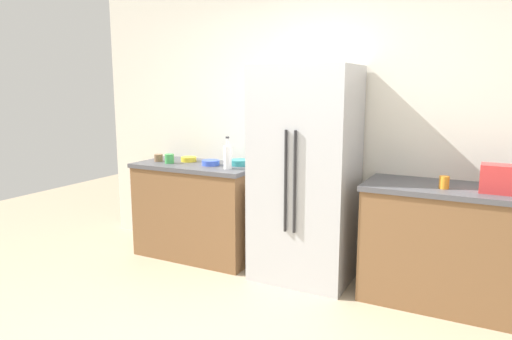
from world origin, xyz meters
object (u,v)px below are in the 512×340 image
(bottle_a, at_px, (228,156))
(bowl_a, at_px, (211,163))
(cup_c, at_px, (159,158))
(bowl_b, at_px, (189,159))
(cup_b, at_px, (444,182))
(bowl_c, at_px, (239,162))
(refrigerator, at_px, (305,175))
(toaster, at_px, (497,179))
(cup_a, at_px, (169,159))

(bottle_a, distance_m, bowl_a, 0.28)
(bottle_a, xyz_separation_m, bowl_a, (-0.25, 0.10, -0.09))
(cup_c, bearing_deg, bowl_b, 25.03)
(cup_b, xyz_separation_m, bowl_b, (-2.43, 0.18, -0.02))
(cup_b, height_order, bowl_c, cup_b)
(refrigerator, bearing_deg, cup_c, -179.31)
(bowl_b, xyz_separation_m, bowl_c, (0.57, 0.04, 0.00))
(toaster, bearing_deg, refrigerator, 178.43)
(bottle_a, height_order, cup_a, bottle_a)
(toaster, xyz_separation_m, bowl_a, (-2.46, 0.06, -0.08))
(cup_a, height_order, cup_c, cup_a)
(bowl_a, bearing_deg, cup_b, -2.32)
(cup_b, bearing_deg, bottle_a, -179.70)
(toaster, relative_size, bowl_b, 1.44)
(toaster, bearing_deg, bowl_a, 178.57)
(refrigerator, distance_m, bottle_a, 0.75)
(cup_c, height_order, bowl_a, cup_c)
(refrigerator, bearing_deg, bowl_a, 178.77)
(bottle_a, relative_size, bowl_a, 1.75)
(cup_b, relative_size, bowl_a, 0.55)
(cup_c, xyz_separation_m, bowl_b, (0.28, 0.13, -0.01))
(cup_a, height_order, bowl_c, cup_a)
(toaster, relative_size, cup_a, 2.47)
(refrigerator, height_order, bowl_c, refrigerator)
(toaster, distance_m, bottle_a, 2.21)
(cup_b, xyz_separation_m, bowl_c, (-1.86, 0.21, -0.02))
(toaster, height_order, bottle_a, bottle_a)
(refrigerator, relative_size, bowl_a, 10.87)
(cup_b, xyz_separation_m, bowl_a, (-2.11, 0.09, -0.02))
(cup_b, bearing_deg, cup_c, 179.04)
(bowl_a, distance_m, bowl_c, 0.28)
(cup_a, relative_size, cup_c, 1.06)
(cup_a, bearing_deg, refrigerator, 2.59)
(bowl_c, bearing_deg, refrigerator, -11.26)
(cup_a, bearing_deg, toaster, 0.47)
(bottle_a, bearing_deg, toaster, 0.88)
(refrigerator, height_order, bottle_a, refrigerator)
(refrigerator, xyz_separation_m, cup_b, (1.13, -0.06, 0.06))
(cup_b, xyz_separation_m, cup_c, (-2.71, 0.05, -0.01))
(refrigerator, distance_m, toaster, 1.48)
(bowl_a, bearing_deg, cup_c, -176.17)
(cup_a, height_order, bowl_b, cup_a)
(bowl_b, bearing_deg, cup_a, -121.38)
(bottle_a, xyz_separation_m, bowl_c, (0.00, 0.22, -0.09))
(toaster, relative_size, bottle_a, 0.75)
(toaster, xyz_separation_m, bottle_a, (-2.21, -0.03, 0.01))
(refrigerator, distance_m, cup_a, 1.41)
(cup_a, bearing_deg, bowl_c, 17.25)
(bowl_c, bearing_deg, cup_a, -162.75)
(bottle_a, relative_size, cup_b, 3.16)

